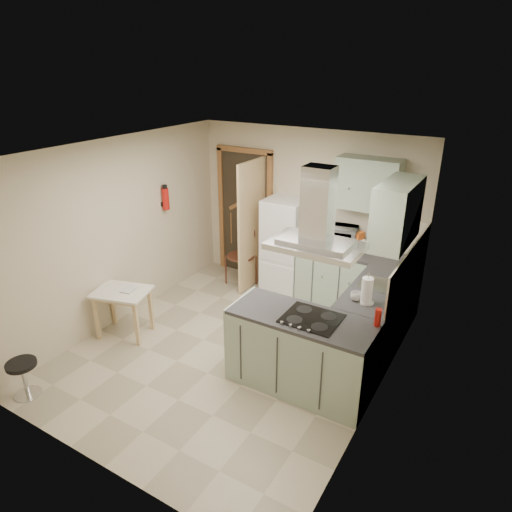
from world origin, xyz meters
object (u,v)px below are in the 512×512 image
Objects in this scene: peninsula at (301,352)px; drop_leaf_table at (124,313)px; extractor_hood at (316,246)px; microwave at (338,236)px; bentwood_chair at (241,256)px; stool at (24,379)px; fridge at (285,246)px.

peninsula is 2.25× the size of drop_leaf_table.
extractor_hood reaches higher than microwave.
extractor_hood is 2.99m from bentwood_chair.
extractor_hood reaches higher than bentwood_chair.
extractor_hood is at bearing -25.08° from bentwood_chair.
peninsula is at bearing -26.52° from bentwood_chair.
microwave is at bearing 32.29° from drop_leaf_table.
bentwood_chair is at bearing 136.85° from peninsula.
bentwood_chair is (-2.03, 1.81, -1.23)m from extractor_hood.
stool is 0.78× the size of microwave.
drop_leaf_table is 2.11m from bentwood_chair.
stool is at bearing -147.42° from extractor_hood.
fridge is 3.53× the size of stool.
fridge is at bearing 123.79° from extractor_hood.
fridge is 2.57m from extractor_hood.
extractor_hood reaches higher than peninsula.
stool is at bearing -82.63° from bentwood_chair.
stool is (-2.50, -1.66, -0.24)m from peninsula.
drop_leaf_table is at bearing -174.96° from extractor_hood.
drop_leaf_table is at bearing -119.26° from fridge.
drop_leaf_table is (-2.46, -0.23, -0.13)m from peninsula.
fridge is 0.86m from microwave.
microwave is at bearing 60.85° from stool.
extractor_hood is 0.91× the size of bentwood_chair.
peninsula is 2.86× the size of microwave.
stool is (-0.57, -3.48, -0.28)m from bentwood_chair.
drop_leaf_table is (-1.24, -2.21, -0.43)m from fridge.
drop_leaf_table is at bearing 88.39° from stool.
fridge is 0.97× the size of peninsula.
drop_leaf_table is at bearing -87.84° from bentwood_chair.
microwave is at bearing 104.32° from extractor_hood.
fridge is 1.52× the size of bentwood_chair.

